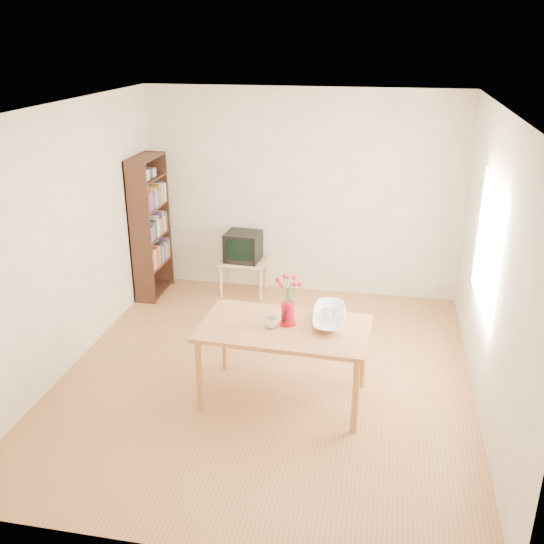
% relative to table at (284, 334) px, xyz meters
% --- Properties ---
extents(room, '(4.50, 4.50, 4.50)m').
position_rel_table_xyz_m(room, '(-0.21, 0.36, 0.63)').
color(room, '#9F6538').
rests_on(room, ground).
extents(table, '(1.54, 0.93, 0.75)m').
position_rel_table_xyz_m(table, '(0.00, 0.00, 0.00)').
color(table, '#B36F3D').
rests_on(table, ground).
extents(tv_stand, '(0.60, 0.45, 0.46)m').
position_rel_table_xyz_m(tv_stand, '(-0.94, 2.32, -0.29)').
color(tv_stand, tan).
rests_on(tv_stand, ground).
extents(bookshelf, '(0.28, 0.70, 1.80)m').
position_rel_table_xyz_m(bookshelf, '(-2.09, 2.10, 0.16)').
color(bookshelf, black).
rests_on(bookshelf, ground).
extents(pitcher, '(0.14, 0.22, 0.22)m').
position_rel_table_xyz_m(pitcher, '(0.02, 0.05, 0.17)').
color(pitcher, red).
rests_on(pitcher, table).
extents(flowers, '(0.24, 0.24, 0.35)m').
position_rel_table_xyz_m(flowers, '(0.02, 0.05, 0.45)').
color(flowers, '#E53547').
rests_on(flowers, pitcher).
extents(mug, '(0.16, 0.16, 0.09)m').
position_rel_table_xyz_m(mug, '(-0.11, -0.04, 0.12)').
color(mug, white).
rests_on(mug, table).
extents(bowl, '(0.47, 0.47, 0.42)m').
position_rel_table_xyz_m(bowl, '(0.38, 0.20, 0.29)').
color(bowl, white).
rests_on(bowl, table).
extents(teacup_a, '(0.10, 0.10, 0.07)m').
position_rel_table_xyz_m(teacup_a, '(0.34, 0.20, 0.24)').
color(teacup_a, white).
rests_on(teacup_a, bowl).
extents(teacup_b, '(0.09, 0.09, 0.06)m').
position_rel_table_xyz_m(teacup_b, '(0.42, 0.22, 0.24)').
color(teacup_b, white).
rests_on(teacup_b, bowl).
extents(television, '(0.45, 0.43, 0.37)m').
position_rel_table_xyz_m(television, '(-0.94, 2.33, -0.03)').
color(television, black).
rests_on(television, tv_stand).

